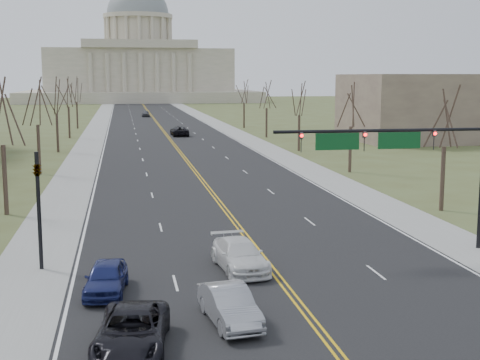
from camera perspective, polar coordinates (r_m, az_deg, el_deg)
name	(u,v)px	position (r m, az deg, el deg)	size (l,w,h in m)	color
road	(160,127)	(131.07, -6.83, 4.54)	(20.00, 380.00, 0.01)	black
cross_road	(300,305)	(29.15, 5.13, -10.59)	(120.00, 14.00, 0.01)	black
sidewalk_left	(97,127)	(130.96, -12.10, 4.41)	(4.00, 380.00, 0.03)	gray
sidewalk_right	(221,126)	(132.28, -1.62, 4.65)	(4.00, 380.00, 0.03)	gray
center_line	(160,127)	(131.07, -6.83, 4.55)	(0.42, 380.00, 0.01)	gold
edge_line_left	(109,127)	(130.89, -11.13, 4.44)	(0.15, 380.00, 0.01)	silver
edge_line_right	(210,126)	(131.98, -2.57, 4.63)	(0.15, 380.00, 0.01)	silver
capitol	(139,65)	(270.56, -8.61, 9.70)	(90.00, 60.00, 50.00)	beige
signal_mast	(398,149)	(37.27, 13.33, 2.56)	(12.12, 0.44, 7.20)	black
signal_left	(38,197)	(34.79, -16.83, -1.42)	(0.32, 0.36, 6.00)	black
tree_r_0	(445,121)	(50.11, 17.11, 4.86)	(3.74, 3.74, 8.50)	#33281E
tree_l_0	(1,116)	(49.28, -19.69, 5.13)	(3.96, 3.96, 9.00)	#33281E
tree_r_1	(351,108)	(68.49, 9.47, 6.10)	(3.74, 3.74, 8.50)	#33281E
tree_l_1	(37,105)	(69.06, -16.95, 6.18)	(3.96, 3.96, 9.00)	#33281E
tree_r_2	(299,101)	(87.59, 5.09, 6.76)	(3.74, 3.74, 8.50)	#33281E
tree_l_2	(56,98)	(88.94, -15.43, 6.76)	(3.96, 3.96, 9.00)	#33281E
tree_r_3	(267,96)	(107.01, 2.29, 7.16)	(3.74, 3.74, 8.50)	#33281E
tree_l_3	(68,94)	(108.86, -14.46, 7.12)	(3.96, 3.96, 9.00)	#33281E
tree_r_4	(244,93)	(126.62, 0.35, 7.42)	(3.74, 3.74, 8.50)	#33281E
tree_l_4	(76,91)	(128.80, -13.80, 7.37)	(3.96, 3.96, 9.00)	#33281E
bldg_right_mass	(433,107)	(107.58, 16.15, 6.00)	(25.00, 20.00, 10.00)	brown
car_sb_inner_lead	(229,305)	(26.81, -0.91, -10.64)	(1.55, 4.44, 1.46)	#98999F
car_sb_outer_lead	(132,331)	(24.57, -9.22, -12.61)	(2.45, 5.31, 1.48)	black
car_sb_inner_second	(240,255)	(33.86, -0.04, -6.44)	(2.10, 5.17, 1.50)	silver
car_sb_outer_second	(106,278)	(30.87, -11.36, -8.17)	(1.73, 4.30, 1.47)	navy
car_far_nb	(179,131)	(110.33, -5.20, 4.18)	(2.61, 5.66, 1.57)	black
car_far_sb	(146,113)	(163.85, -8.06, 5.64)	(1.84, 4.57, 1.56)	#494A51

